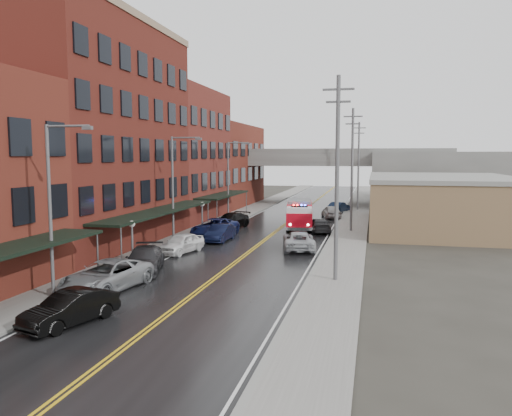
# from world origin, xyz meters

# --- Properties ---
(ground) EXTENTS (220.00, 220.00, 0.00)m
(ground) POSITION_xyz_m (0.00, 0.00, 0.00)
(ground) COLOR #2D2B26
(ground) RESTS_ON ground
(road) EXTENTS (11.00, 160.00, 0.02)m
(road) POSITION_xyz_m (0.00, 30.00, 0.01)
(road) COLOR black
(road) RESTS_ON ground
(sidewalk_left) EXTENTS (3.00, 160.00, 0.15)m
(sidewalk_left) POSITION_xyz_m (-7.30, 30.00, 0.07)
(sidewalk_left) COLOR slate
(sidewalk_left) RESTS_ON ground
(sidewalk_right) EXTENTS (3.00, 160.00, 0.15)m
(sidewalk_right) POSITION_xyz_m (7.30, 30.00, 0.07)
(sidewalk_right) COLOR slate
(sidewalk_right) RESTS_ON ground
(curb_left) EXTENTS (0.30, 160.00, 0.15)m
(curb_left) POSITION_xyz_m (-5.65, 30.00, 0.07)
(curb_left) COLOR gray
(curb_left) RESTS_ON ground
(curb_right) EXTENTS (0.30, 160.00, 0.15)m
(curb_right) POSITION_xyz_m (5.65, 30.00, 0.07)
(curb_right) COLOR gray
(curb_right) RESTS_ON ground
(brick_building_b) EXTENTS (9.00, 20.00, 18.00)m
(brick_building_b) POSITION_xyz_m (-13.30, 23.00, 9.00)
(brick_building_b) COLOR #591E17
(brick_building_b) RESTS_ON ground
(brick_building_c) EXTENTS (9.00, 15.00, 15.00)m
(brick_building_c) POSITION_xyz_m (-13.30, 40.50, 7.50)
(brick_building_c) COLOR maroon
(brick_building_c) RESTS_ON ground
(brick_building_far) EXTENTS (9.00, 20.00, 12.00)m
(brick_building_far) POSITION_xyz_m (-13.30, 58.00, 6.00)
(brick_building_far) COLOR maroon
(brick_building_far) RESTS_ON ground
(tan_building) EXTENTS (14.00, 22.00, 5.00)m
(tan_building) POSITION_xyz_m (16.00, 40.00, 2.50)
(tan_building) COLOR #8C6B4B
(tan_building) RESTS_ON ground
(right_far_block) EXTENTS (18.00, 30.00, 8.00)m
(right_far_block) POSITION_xyz_m (18.00, 70.00, 4.00)
(right_far_block) COLOR slate
(right_far_block) RESTS_ON ground
(awning_1) EXTENTS (2.60, 18.00, 3.09)m
(awning_1) POSITION_xyz_m (-7.49, 23.00, 2.99)
(awning_1) COLOR black
(awning_1) RESTS_ON ground
(awning_2) EXTENTS (2.60, 13.00, 3.09)m
(awning_2) POSITION_xyz_m (-7.49, 40.50, 2.99)
(awning_2) COLOR black
(awning_2) RESTS_ON ground
(globe_lamp_1) EXTENTS (0.44, 0.44, 3.12)m
(globe_lamp_1) POSITION_xyz_m (-6.40, 16.00, 2.31)
(globe_lamp_1) COLOR #59595B
(globe_lamp_1) RESTS_ON ground
(globe_lamp_2) EXTENTS (0.44, 0.44, 3.12)m
(globe_lamp_2) POSITION_xyz_m (-6.40, 30.00, 2.31)
(globe_lamp_2) COLOR #59595B
(globe_lamp_2) RESTS_ON ground
(street_lamp_0) EXTENTS (2.64, 0.22, 9.00)m
(street_lamp_0) POSITION_xyz_m (-6.55, 8.00, 5.19)
(street_lamp_0) COLOR #59595B
(street_lamp_0) RESTS_ON ground
(street_lamp_1) EXTENTS (2.64, 0.22, 9.00)m
(street_lamp_1) POSITION_xyz_m (-6.55, 24.00, 5.19)
(street_lamp_1) COLOR #59595B
(street_lamp_1) RESTS_ON ground
(street_lamp_2) EXTENTS (2.64, 0.22, 9.00)m
(street_lamp_2) POSITION_xyz_m (-6.55, 40.00, 5.19)
(street_lamp_2) COLOR #59595B
(street_lamp_2) RESTS_ON ground
(utility_pole_0) EXTENTS (1.80, 0.24, 12.00)m
(utility_pole_0) POSITION_xyz_m (7.20, 15.00, 6.31)
(utility_pole_0) COLOR #59595B
(utility_pole_0) RESTS_ON ground
(utility_pole_1) EXTENTS (1.80, 0.24, 12.00)m
(utility_pole_1) POSITION_xyz_m (7.20, 35.00, 6.31)
(utility_pole_1) COLOR #59595B
(utility_pole_1) RESTS_ON ground
(utility_pole_2) EXTENTS (1.80, 0.24, 12.00)m
(utility_pole_2) POSITION_xyz_m (7.20, 55.00, 6.31)
(utility_pole_2) COLOR #59595B
(utility_pole_2) RESTS_ON ground
(overpass) EXTENTS (40.00, 10.00, 7.50)m
(overpass) POSITION_xyz_m (0.00, 62.00, 5.99)
(overpass) COLOR slate
(overpass) RESTS_ON ground
(fire_truck) EXTENTS (4.04, 8.20, 2.89)m
(fire_truck) POSITION_xyz_m (1.94, 36.23, 1.57)
(fire_truck) COLOR #BC0818
(fire_truck) RESTS_ON ground
(parked_car_left_1) EXTENTS (2.80, 4.77, 1.49)m
(parked_car_left_1) POSITION_xyz_m (-3.60, 4.70, 0.74)
(parked_car_left_1) COLOR black
(parked_car_left_1) RESTS_ON ground
(parked_car_left_2) EXTENTS (3.58, 6.25, 1.64)m
(parked_car_left_2) POSITION_xyz_m (-5.00, 10.20, 0.82)
(parked_car_left_2) COLOR gray
(parked_car_left_2) RESTS_ON ground
(parked_car_left_3) EXTENTS (3.67, 5.77, 1.56)m
(parked_car_left_3) POSITION_xyz_m (-5.00, 14.86, 0.78)
(parked_car_left_3) COLOR #262628
(parked_car_left_3) RESTS_ON ground
(parked_car_left_4) EXTENTS (2.75, 4.77, 1.53)m
(parked_car_left_4) POSITION_xyz_m (-5.00, 21.20, 0.76)
(parked_car_left_4) COLOR white
(parked_car_left_4) RESTS_ON ground
(parked_car_left_5) EXTENTS (1.66, 4.50, 1.47)m
(parked_car_left_5) POSITION_xyz_m (-3.69, 27.05, 0.74)
(parked_car_left_5) COLOR black
(parked_car_left_5) RESTS_ON ground
(parked_car_left_6) EXTENTS (3.68, 6.25, 1.63)m
(parked_car_left_6) POSITION_xyz_m (-5.00, 29.52, 0.82)
(parked_car_left_6) COLOR #151D50
(parked_car_left_6) RESTS_ON ground
(parked_car_left_7) EXTENTS (3.41, 5.75, 1.56)m
(parked_car_left_7) POSITION_xyz_m (-5.00, 34.80, 0.78)
(parked_car_left_7) COLOR black
(parked_car_left_7) RESTS_ON ground
(parked_car_right_0) EXTENTS (3.39, 5.65, 1.47)m
(parked_car_right_0) POSITION_xyz_m (3.60, 24.57, 0.73)
(parked_car_right_0) COLOR #A7AAAF
(parked_car_right_0) RESTS_ON ground
(parked_car_right_1) EXTENTS (3.05, 5.00, 1.35)m
(parked_car_right_1) POSITION_xyz_m (4.15, 34.20, 0.68)
(parked_car_right_1) COLOR black
(parked_car_right_1) RESTS_ON ground
(parked_car_right_2) EXTENTS (3.01, 4.89, 1.56)m
(parked_car_right_2) POSITION_xyz_m (4.39, 45.84, 0.78)
(parked_car_right_2) COLOR #B1B1B1
(parked_car_right_2) RESTS_ON ground
(parked_car_right_3) EXTENTS (2.81, 4.51, 1.40)m
(parked_car_right_3) POSITION_xyz_m (4.86, 52.15, 0.70)
(parked_car_right_3) COLOR black
(parked_car_right_3) RESTS_ON ground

